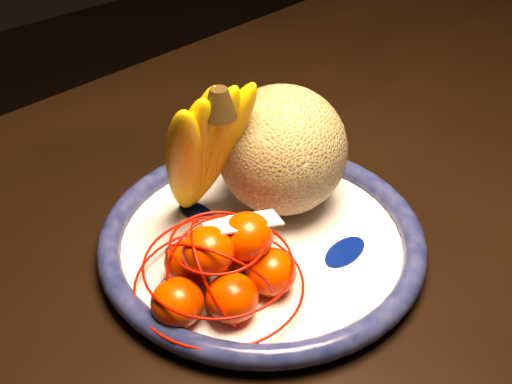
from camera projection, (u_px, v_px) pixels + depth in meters
dining_table at (375, 236)px, 0.88m from camera, size 1.56×1.02×0.74m
fruit_bowl at (262, 241)px, 0.73m from camera, size 0.33×0.33×0.03m
cantaloupe at (282, 150)px, 0.74m from camera, size 0.14×0.14×0.14m
banana_bunch at (200, 147)px, 0.70m from camera, size 0.13×0.12×0.19m
mandarin_bag at (223, 268)px, 0.65m from camera, size 0.21×0.21×0.10m
price_tag at (242, 223)px, 0.65m from camera, size 0.08×0.05×0.01m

